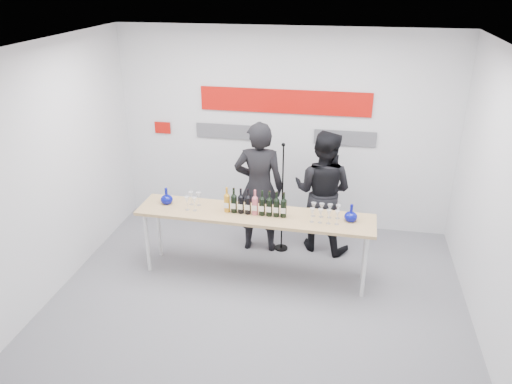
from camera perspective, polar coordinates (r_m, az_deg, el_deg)
ground at (r=6.37m, az=0.43°, el=-11.40°), size 5.00×5.00×0.00m
back_wall at (r=7.49m, az=3.24°, el=7.00°), size 5.00×0.04×3.00m
signage at (r=7.38m, az=2.83°, el=9.23°), size 3.38×0.02×0.79m
tasting_table at (r=6.29m, az=-0.17°, el=-3.02°), size 3.01×0.67×0.90m
wine_bottles at (r=6.17m, az=-0.12°, el=-1.17°), size 0.80×0.09×0.33m
decanter_left at (r=6.59m, az=-10.20°, el=-0.41°), size 0.16×0.16×0.21m
decanter_right at (r=6.14m, az=10.82°, el=-2.34°), size 0.16×0.16×0.21m
glasses_left at (r=6.42m, az=-7.23°, el=-1.04°), size 0.17×0.23×0.18m
glasses_right at (r=6.11m, az=7.90°, el=-2.44°), size 0.37×0.23×0.18m
presenter_left at (r=6.88m, az=0.35°, el=0.49°), size 0.72×0.50×1.89m
presenter_right at (r=6.98m, az=7.62°, el=0.05°), size 1.01×0.88×1.76m
mic_stand at (r=7.04m, az=2.97°, el=-3.02°), size 0.19×0.19×1.62m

